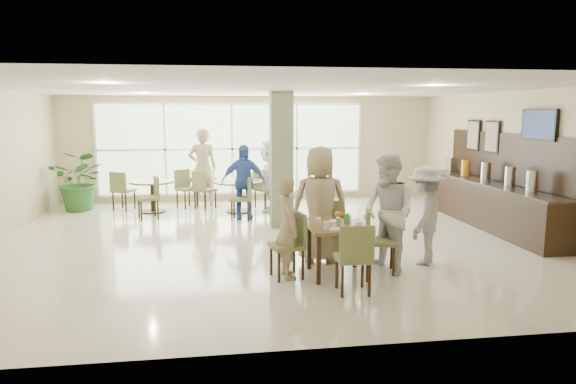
{
  "coord_description": "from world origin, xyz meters",
  "views": [
    {
      "loc": [
        -0.96,
        -9.32,
        2.39
      ],
      "look_at": [
        0.2,
        -1.2,
        1.1
      ],
      "focal_mm": 32.0,
      "sensor_mm": 36.0,
      "label": 1
    }
  ],
  "objects": [
    {
      "name": "ground",
      "position": [
        0.0,
        0.0,
        0.0
      ],
      "size": [
        10.0,
        10.0,
        0.0
      ],
      "primitive_type": "plane",
      "color": "beige",
      "rests_on": "ground"
    },
    {
      "name": "room_shell",
      "position": [
        0.0,
        0.0,
        1.7
      ],
      "size": [
        10.0,
        10.0,
        10.0
      ],
      "color": "white",
      "rests_on": "ground"
    },
    {
      "name": "window_bank",
      "position": [
        -0.5,
        4.46,
        1.4
      ],
      "size": [
        7.0,
        0.04,
        7.0
      ],
      "color": "silver",
      "rests_on": "ground"
    },
    {
      "name": "column",
      "position": [
        0.4,
        1.2,
        1.4
      ],
      "size": [
        0.45,
        0.45,
        2.8
      ],
      "primitive_type": "cube",
      "color": "#606D4C",
      "rests_on": "ground"
    },
    {
      "name": "main_table",
      "position": [
        0.79,
        -2.21,
        0.64
      ],
      "size": [
        0.86,
        0.86,
        0.75
      ],
      "color": "brown",
      "rests_on": "ground"
    },
    {
      "name": "round_table_left",
      "position": [
        -2.46,
        3.15,
        0.57
      ],
      "size": [
        1.06,
        1.06,
        0.75
      ],
      "color": "brown",
      "rests_on": "ground"
    },
    {
      "name": "round_table_right",
      "position": [
        -0.42,
        2.88,
        0.59
      ],
      "size": [
        1.2,
        1.2,
        0.75
      ],
      "color": "brown",
      "rests_on": "ground"
    },
    {
      "name": "chairs_main_table",
      "position": [
        0.8,
        -2.18,
        0.47
      ],
      "size": [
        1.97,
        1.99,
        0.95
      ],
      "color": "olive",
      "rests_on": "ground"
    },
    {
      "name": "chairs_table_left",
      "position": [
        -2.45,
        3.17,
        0.47
      ],
      "size": [
        2.14,
        1.83,
        0.95
      ],
      "color": "olive",
      "rests_on": "ground"
    },
    {
      "name": "chairs_table_right",
      "position": [
        -0.46,
        2.87,
        0.47
      ],
      "size": [
        2.13,
        2.02,
        0.95
      ],
      "color": "olive",
      "rests_on": "ground"
    },
    {
      "name": "tabletop_clutter",
      "position": [
        0.82,
        -2.22,
        0.81
      ],
      "size": [
        0.74,
        0.72,
        0.21
      ],
      "color": "white",
      "rests_on": "main_table"
    },
    {
      "name": "buffet_counter",
      "position": [
        4.7,
        0.51,
        0.55
      ],
      "size": [
        0.64,
        4.7,
        1.95
      ],
      "color": "black",
      "rests_on": "ground"
    },
    {
      "name": "wall_tv",
      "position": [
        4.94,
        -0.6,
        2.15
      ],
      "size": [
        0.06,
        1.0,
        0.58
      ],
      "color": "black",
      "rests_on": "ground"
    },
    {
      "name": "framed_art_a",
      "position": [
        4.95,
        1.0,
        1.85
      ],
      "size": [
        0.05,
        0.55,
        0.7
      ],
      "color": "black",
      "rests_on": "ground"
    },
    {
      "name": "framed_art_b",
      "position": [
        4.95,
        1.8,
        1.85
      ],
      "size": [
        0.05,
        0.55,
        0.7
      ],
      "color": "black",
      "rests_on": "ground"
    },
    {
      "name": "potted_plant",
      "position": [
        -4.21,
        3.6,
        0.72
      ],
      "size": [
        1.56,
        1.56,
        1.45
      ],
      "primitive_type": "imported",
      "rotation": [
        0.0,
        0.0,
        -0.22
      ],
      "color": "#285C24",
      "rests_on": "ground"
    },
    {
      "name": "teen_left",
      "position": [
        0.06,
        -2.17,
        0.74
      ],
      "size": [
        0.42,
        0.58,
        1.49
      ],
      "primitive_type": "imported",
      "rotation": [
        0.0,
        0.0,
        1.7
      ],
      "color": "tan",
      "rests_on": "ground"
    },
    {
      "name": "teen_far",
      "position": [
        0.68,
        -1.46,
        0.93
      ],
      "size": [
        0.96,
        0.6,
        1.86
      ],
      "primitive_type": "imported",
      "rotation": [
        0.0,
        0.0,
        3.02
      ],
      "color": "tan",
      "rests_on": "ground"
    },
    {
      "name": "teen_right",
      "position": [
        1.57,
        -2.14,
        0.9
      ],
      "size": [
        0.97,
        1.07,
        1.8
      ],
      "primitive_type": "imported",
      "rotation": [
        0.0,
        0.0,
        -1.16
      ],
      "color": "white",
      "rests_on": "ground"
    },
    {
      "name": "teen_standing",
      "position": [
        2.29,
        -1.81,
        0.78
      ],
      "size": [
        1.06,
        1.16,
        1.56
      ],
      "primitive_type": "imported",
      "rotation": [
        0.0,
        0.0,
        -2.19
      ],
      "color": "#A0A0A2",
      "rests_on": "ground"
    },
    {
      "name": "adult_a",
      "position": [
        -0.34,
        2.07,
        0.83
      ],
      "size": [
        1.0,
        0.59,
        1.67
      ],
      "primitive_type": "imported",
      "rotation": [
        0.0,
        0.0,
        -0.03
      ],
      "color": "#3B5EB2",
      "rests_on": "ground"
    },
    {
      "name": "adult_b",
      "position": [
        0.35,
        2.92,
        0.86
      ],
      "size": [
        1.04,
        1.71,
        1.72
      ],
      "primitive_type": "imported",
      "rotation": [
        0.0,
        0.0,
        -1.81
      ],
      "color": "white",
      "rests_on": "ground"
    },
    {
      "name": "adult_standing",
      "position": [
        -1.27,
        3.81,
        0.99
      ],
      "size": [
        0.75,
        0.51,
        1.98
      ],
      "primitive_type": "imported",
      "rotation": [
        0.0,
        0.0,
        3.2
      ],
      "color": "tan",
      "rests_on": "ground"
    }
  ]
}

